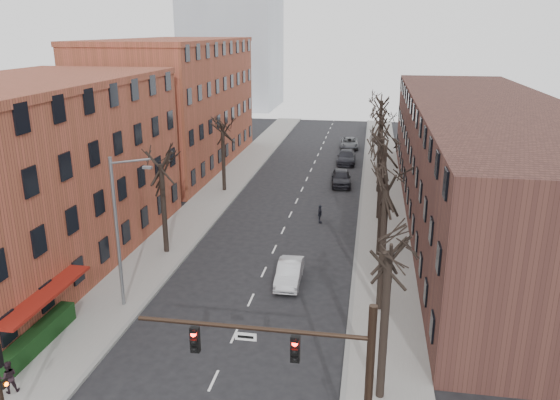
% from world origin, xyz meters
% --- Properties ---
extents(sidewalk_left, '(4.00, 90.00, 0.15)m').
position_xyz_m(sidewalk_left, '(-8.00, 35.00, 0.07)').
color(sidewalk_left, gray).
rests_on(sidewalk_left, ground).
extents(sidewalk_right, '(4.00, 90.00, 0.15)m').
position_xyz_m(sidewalk_right, '(8.00, 35.00, 0.07)').
color(sidewalk_right, gray).
rests_on(sidewalk_right, ground).
extents(building_left_near, '(12.00, 26.00, 12.00)m').
position_xyz_m(building_left_near, '(-16.00, 15.00, 6.00)').
color(building_left_near, brown).
rests_on(building_left_near, ground).
extents(building_left_far, '(12.00, 28.00, 14.00)m').
position_xyz_m(building_left_far, '(-16.00, 44.00, 7.00)').
color(building_left_far, brown).
rests_on(building_left_far, ground).
extents(building_right, '(12.00, 50.00, 10.00)m').
position_xyz_m(building_right, '(16.00, 30.00, 5.00)').
color(building_right, '#482822').
rests_on(building_right, ground).
extents(awning_left, '(1.20, 7.00, 0.15)m').
position_xyz_m(awning_left, '(-9.40, 6.00, 0.00)').
color(awning_left, maroon).
rests_on(awning_left, ground).
extents(hedge, '(0.80, 6.00, 1.00)m').
position_xyz_m(hedge, '(-9.50, 5.00, 0.65)').
color(hedge, '#123512').
rests_on(hedge, sidewalk_left).
extents(tree_right_a, '(5.20, 5.20, 10.00)m').
position_xyz_m(tree_right_a, '(7.60, 4.00, 0.00)').
color(tree_right_a, black).
rests_on(tree_right_a, ground).
extents(tree_right_b, '(5.20, 5.20, 10.80)m').
position_xyz_m(tree_right_b, '(7.60, 12.00, 0.00)').
color(tree_right_b, black).
rests_on(tree_right_b, ground).
extents(tree_right_c, '(5.20, 5.20, 11.60)m').
position_xyz_m(tree_right_c, '(7.60, 20.00, 0.00)').
color(tree_right_c, black).
rests_on(tree_right_c, ground).
extents(tree_right_d, '(5.20, 5.20, 10.00)m').
position_xyz_m(tree_right_d, '(7.60, 28.00, 0.00)').
color(tree_right_d, black).
rests_on(tree_right_d, ground).
extents(tree_right_e, '(5.20, 5.20, 10.80)m').
position_xyz_m(tree_right_e, '(7.60, 36.00, 0.00)').
color(tree_right_e, black).
rests_on(tree_right_e, ground).
extents(tree_right_f, '(5.20, 5.20, 11.60)m').
position_xyz_m(tree_right_f, '(7.60, 44.00, 0.00)').
color(tree_right_f, black).
rests_on(tree_right_f, ground).
extents(tree_left_a, '(5.20, 5.20, 9.50)m').
position_xyz_m(tree_left_a, '(-7.60, 18.00, 0.00)').
color(tree_left_a, black).
rests_on(tree_left_a, ground).
extents(tree_left_b, '(5.20, 5.20, 9.50)m').
position_xyz_m(tree_left_b, '(-7.60, 34.00, 0.00)').
color(tree_left_b, black).
rests_on(tree_left_b, ground).
extents(signal_mast_arm, '(8.14, 0.30, 7.20)m').
position_xyz_m(signal_mast_arm, '(5.45, -1.00, 4.40)').
color(signal_mast_arm, black).
rests_on(signal_mast_arm, ground).
extents(streetlight, '(2.45, 0.22, 9.03)m').
position_xyz_m(streetlight, '(-7.03, 10.00, 5.01)').
color(streetlight, slate).
rests_on(streetlight, ground).
extents(silver_sedan, '(1.60, 4.32, 1.41)m').
position_xyz_m(silver_sedan, '(1.93, 14.69, 0.71)').
color(silver_sedan, '#B9BBC1').
rests_on(silver_sedan, ground).
extents(parked_car_near, '(2.36, 5.02, 1.66)m').
position_xyz_m(parked_car_near, '(3.80, 38.18, 0.83)').
color(parked_car_near, black).
rests_on(parked_car_near, ground).
extents(parked_car_mid, '(2.25, 5.37, 1.55)m').
position_xyz_m(parked_car_mid, '(3.83, 48.01, 0.77)').
color(parked_car_mid, black).
rests_on(parked_car_mid, ground).
extents(parked_car_far, '(2.59, 5.17, 1.41)m').
position_xyz_m(parked_car_far, '(3.80, 56.81, 0.70)').
color(parked_car_far, '#55575C').
rests_on(parked_car_far, ground).
extents(pedestrian_b, '(0.93, 0.89, 1.52)m').
position_xyz_m(pedestrian_b, '(-8.63, 1.53, 0.91)').
color(pedestrian_b, black).
rests_on(pedestrian_b, sidewalk_left).
extents(pedestrian_crossing, '(0.46, 0.95, 1.57)m').
position_xyz_m(pedestrian_crossing, '(2.75, 26.29, 0.78)').
color(pedestrian_crossing, black).
rests_on(pedestrian_crossing, ground).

